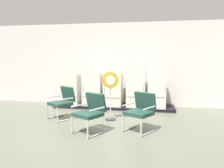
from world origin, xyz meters
name	(u,v)px	position (x,y,z in m)	size (l,w,h in m)	color
ground	(93,135)	(0.00, 0.00, -0.03)	(12.00, 10.00, 0.05)	#636656
back_wall	(117,64)	(0.00, 3.66, 1.64)	(11.76, 0.12, 3.26)	silver
display_plinth	(114,106)	(0.00, 3.02, 0.05)	(4.51, 0.95, 0.10)	black
refrigerator_0	(72,86)	(-1.61, 2.88, 0.82)	(0.60, 0.61, 1.36)	silver
refrigerator_1	(93,85)	(-0.78, 2.94, 0.87)	(0.69, 0.72, 1.45)	silver
refrigerator_2	(113,86)	(0.00, 2.92, 0.84)	(0.66, 0.69, 1.41)	silver
refrigerator_3	(136,84)	(0.85, 2.93, 0.95)	(0.67, 0.72, 1.59)	silver
refrigerator_4	(157,84)	(1.59, 2.89, 0.96)	(0.62, 0.63, 1.61)	silver
armchair_left	(63,101)	(-1.29, 1.24, 0.56)	(0.88, 0.90, 0.99)	silver
armchair_right	(141,109)	(1.15, 0.47, 0.56)	(0.87, 0.90, 0.99)	silver
armchair_center	(91,111)	(-0.08, 0.11, 0.56)	(0.86, 0.89, 0.99)	silver
sign_stand	(110,96)	(0.20, 1.33, 0.75)	(0.49, 0.32, 1.47)	#2D2D30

